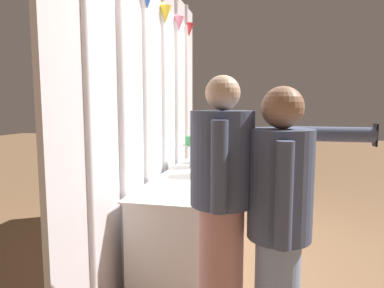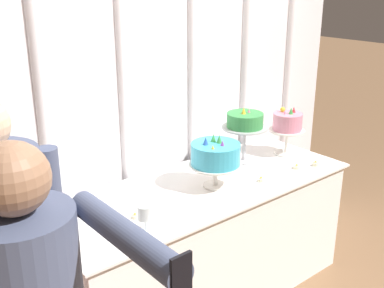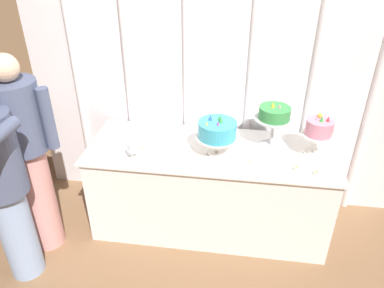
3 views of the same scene
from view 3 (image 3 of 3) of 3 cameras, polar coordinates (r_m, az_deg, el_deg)
The scene contains 13 objects.
ground_plane at distance 3.35m, azimuth 2.40°, elevation -13.23°, with size 24.00×24.00×0.00m, color #846042.
draped_curtain at distance 3.11m, azimuth 4.12°, elevation 13.62°, with size 3.35×0.15×2.75m.
cake_table at distance 3.17m, azimuth 2.75°, elevation -6.84°, with size 1.98×0.75×0.79m.
cake_display_leftmost at distance 2.80m, azimuth 3.93°, elevation 2.07°, with size 0.32×0.32×0.32m.
cake_display_center at distance 2.93m, azimuth 12.63°, elevation 4.32°, with size 0.31×0.31×0.39m.
cake_display_rightmost at distance 2.92m, azimuth 19.09°, elevation 2.13°, with size 0.25×0.25×0.35m.
wine_glass at distance 2.81m, azimuth -9.25°, elevation -0.56°, with size 0.08×0.08×0.14m.
tealight_far_left at distance 2.96m, azimuth -7.76°, elevation -0.68°, with size 0.04×0.04×0.03m.
tealight_near_left at distance 2.78m, azimuth 9.05°, elevation -3.04°, with size 0.04×0.04×0.04m.
tealight_near_right at distance 2.81m, azimuth 15.90°, elevation -3.62°, with size 0.05×0.05×0.03m.
tealight_far_right at distance 2.79m, azimuth 18.73°, elevation -4.32°, with size 0.04×0.04×0.04m.
guest_man_pink_jacket at distance 2.97m, azimuth -24.21°, elevation -1.23°, with size 0.52×0.38×1.63m.
guest_girl_blue_dress at distance 2.77m, azimuth -27.63°, elevation -5.07°, with size 0.50×0.68×1.57m.
Camera 3 is at (0.21, -2.41, 2.32)m, focal length 34.41 mm.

